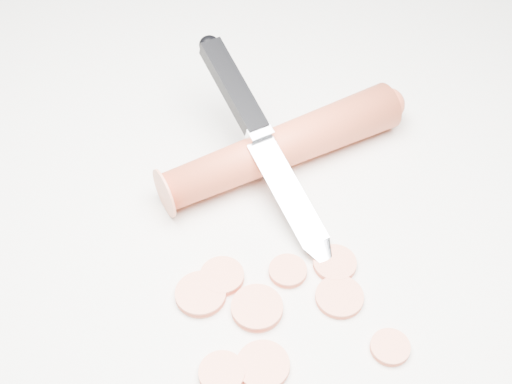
{
  "coord_description": "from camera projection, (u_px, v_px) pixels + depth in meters",
  "views": [
    {
      "loc": [
        -0.0,
        -0.37,
        0.46
      ],
      "look_at": [
        -0.02,
        0.01,
        0.02
      ],
      "focal_mm": 50.0,
      "sensor_mm": 36.0,
      "label": 1
    }
  ],
  "objects": [
    {
      "name": "carrot_slice_8",
      "position": [
        263.0,
        365.0,
        0.5
      ],
      "size": [
        0.04,
        0.04,
        0.01
      ],
      "primitive_type": "cylinder",
      "color": "#E97A56",
      "rests_on": "ground"
    },
    {
      "name": "carrot",
      "position": [
        282.0,
        147.0,
        0.61
      ],
      "size": [
        0.21,
        0.15,
        0.04
      ],
      "primitive_type": "cylinder",
      "rotation": [
        1.57,
        0.0,
        -1.02
      ],
      "color": "#CA4424",
      "rests_on": "ground"
    },
    {
      "name": "carrot_slice_7",
      "position": [
        339.0,
        297.0,
        0.54
      ],
      "size": [
        0.04,
        0.04,
        0.01
      ],
      "primitive_type": "cylinder",
      "color": "#E97A56",
      "rests_on": "ground"
    },
    {
      "name": "carrot_slice_2",
      "position": [
        257.0,
        308.0,
        0.53
      ],
      "size": [
        0.04,
        0.04,
        0.01
      ],
      "primitive_type": "cylinder",
      "color": "#E97A56",
      "rests_on": "ground"
    },
    {
      "name": "carrot_slice_5",
      "position": [
        222.0,
        276.0,
        0.55
      ],
      "size": [
        0.03,
        0.03,
        0.01
      ],
      "primitive_type": "cylinder",
      "color": "#E97A56",
      "rests_on": "ground"
    },
    {
      "name": "carrot_slice_1",
      "position": [
        288.0,
        271.0,
        0.55
      ],
      "size": [
        0.03,
        0.03,
        0.01
      ],
      "primitive_type": "cylinder",
      "color": "#E97A56",
      "rests_on": "ground"
    },
    {
      "name": "carrot_slice_3",
      "position": [
        390.0,
        347.0,
        0.51
      ],
      "size": [
        0.03,
        0.03,
        0.01
      ],
      "primitive_type": "cylinder",
      "color": "#E97A56",
      "rests_on": "ground"
    },
    {
      "name": "kitchen_knife",
      "position": [
        267.0,
        146.0,
        0.58
      ],
      "size": [
        0.14,
        0.21,
        0.08
      ],
      "primitive_type": null,
      "color": "silver",
      "rests_on": "ground"
    },
    {
      "name": "carrot_slice_0",
      "position": [
        201.0,
        294.0,
        0.54
      ],
      "size": [
        0.04,
        0.04,
        0.01
      ],
      "primitive_type": "cylinder",
      "color": "#E97A56",
      "rests_on": "ground"
    },
    {
      "name": "carrot_slice_6",
      "position": [
        222.0,
        373.0,
        0.49
      ],
      "size": [
        0.03,
        0.03,
        0.01
      ],
      "primitive_type": "cylinder",
      "color": "#E97A56",
      "rests_on": "ground"
    },
    {
      "name": "ground",
      "position": [
        281.0,
        216.0,
        0.59
      ],
      "size": [
        2.4,
        2.4,
        0.0
      ],
      "primitive_type": "plane",
      "color": "silver",
      "rests_on": "ground"
    },
    {
      "name": "carrot_slice_4",
      "position": [
        335.0,
        264.0,
        0.56
      ],
      "size": [
        0.03,
        0.03,
        0.01
      ],
      "primitive_type": "cylinder",
      "color": "#E97A56",
      "rests_on": "ground"
    }
  ]
}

